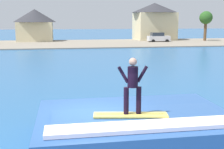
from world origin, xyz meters
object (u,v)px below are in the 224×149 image
at_px(surfer, 133,83).
at_px(tree_tall_bare, 206,19).
at_px(car_far_shore, 158,37).
at_px(house_small_cottage, 35,24).
at_px(wave_crest, 135,127).
at_px(surfboard, 131,115).
at_px(house_gabled_white, 154,20).

distance_m(surfer, tree_tall_bare, 52.01).
xyz_separation_m(car_far_shore, house_small_cottage, (-22.64, 5.67, 2.51)).
relative_size(wave_crest, surfboard, 2.74).
height_order(wave_crest, tree_tall_bare, tree_tall_bare).
xyz_separation_m(house_gabled_white, tree_tall_bare, (8.82, -4.71, 0.23)).
bearing_deg(surfboard, car_far_shore, 70.61).
distance_m(car_far_shore, tree_tall_bare, 10.46).
bearing_deg(tree_tall_bare, surfer, -119.20).
relative_size(house_gabled_white, tree_tall_bare, 1.61).
bearing_deg(car_far_shore, house_gabled_white, 80.25).
xyz_separation_m(surfboard, tree_tall_bare, (25.42, 45.40, 3.21)).
distance_m(surfboard, tree_tall_bare, 52.13).
height_order(surfboard, house_small_cottage, house_small_cottage).
bearing_deg(wave_crest, car_far_shore, 70.71).
distance_m(wave_crest, tree_tall_bare, 51.53).
bearing_deg(surfer, tree_tall_bare, 60.80).
distance_m(surfer, house_gabled_white, 52.77).
relative_size(surfer, house_small_cottage, 0.22).
relative_size(surfboard, house_small_cottage, 0.29).
xyz_separation_m(house_small_cottage, tree_tall_bare, (32.45, -4.61, 0.94)).
xyz_separation_m(surfboard, surfer, (0.06, 0.04, 1.01)).
xyz_separation_m(surfboard, house_small_cottage, (-7.03, 50.01, 2.27)).
bearing_deg(house_gabled_white, surfboard, -108.33).
height_order(wave_crest, house_small_cottage, house_small_cottage).
relative_size(car_far_shore, tree_tall_bare, 0.70).
distance_m(surfboard, car_far_shore, 47.01).
distance_m(wave_crest, car_far_shore, 46.37).
xyz_separation_m(house_gabled_white, house_small_cottage, (-23.63, -0.10, -0.71)).
xyz_separation_m(wave_crest, tree_tall_bare, (25.13, 44.82, 3.85)).
relative_size(surfer, house_gabled_white, 0.19).
distance_m(house_gabled_white, tree_tall_bare, 10.00).
distance_m(house_gabled_white, house_small_cottage, 23.64).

